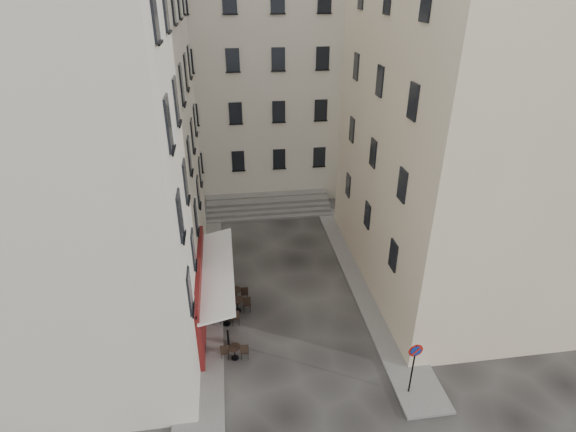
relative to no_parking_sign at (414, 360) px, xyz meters
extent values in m
plane|color=black|center=(-4.03, 4.75, -1.89)|extent=(90.00, 90.00, 0.00)
cube|color=slate|center=(-8.53, 8.75, -1.83)|extent=(2.00, 22.00, 0.12)
cube|color=slate|center=(0.47, 7.75, -1.83)|extent=(2.00, 18.00, 0.12)
cube|color=beige|center=(-14.53, 7.75, 8.11)|extent=(12.00, 16.00, 20.00)
cube|color=beige|center=(6.47, 8.25, 7.11)|extent=(12.00, 14.00, 18.00)
cube|color=beige|center=(-5.03, 23.75, 7.11)|extent=(18.00, 10.00, 18.00)
cube|color=#4D120B|center=(-8.45, 5.75, -0.14)|extent=(0.25, 7.00, 3.50)
cube|color=black|center=(-8.41, 5.75, -0.49)|extent=(0.06, 3.85, 2.00)
cube|color=white|center=(-7.63, 5.75, 1.06)|extent=(1.58, 7.30, 0.41)
cube|color=slate|center=(-4.03, 16.65, -1.79)|extent=(9.00, 1.80, 0.20)
cube|color=slate|center=(-4.03, 17.10, -1.59)|extent=(9.00, 1.80, 0.20)
cube|color=slate|center=(-4.03, 17.55, -1.39)|extent=(9.00, 1.80, 0.20)
cube|color=slate|center=(-4.03, 18.00, -1.19)|extent=(9.00, 1.80, 0.20)
cylinder|color=black|center=(-7.28, 3.75, -1.44)|extent=(0.10, 0.10, 0.90)
sphere|color=black|center=(-7.28, 3.75, -0.97)|extent=(0.12, 0.12, 0.12)
cylinder|color=black|center=(-7.28, 7.25, -1.44)|extent=(0.10, 0.10, 0.90)
sphere|color=black|center=(-7.28, 7.25, -0.97)|extent=(0.12, 0.12, 0.12)
cylinder|color=black|center=(-7.28, 10.75, -1.44)|extent=(0.10, 0.10, 0.90)
sphere|color=black|center=(-7.28, 10.75, -0.97)|extent=(0.12, 0.12, 0.12)
cylinder|color=black|center=(0.00, 0.01, -0.58)|extent=(0.07, 0.07, 2.63)
cylinder|color=#AA190B|center=(0.00, 0.00, 0.47)|extent=(0.61, 0.05, 0.61)
cylinder|color=navy|center=(0.00, -0.02, 0.47)|extent=(0.44, 0.05, 0.44)
cube|color=#AA190B|center=(0.00, -0.05, 0.47)|extent=(0.36, 0.04, 0.36)
cylinder|color=black|center=(-7.01, 2.92, -1.82)|extent=(0.35, 0.35, 0.02)
cylinder|color=black|center=(-7.01, 2.92, -1.51)|extent=(0.05, 0.05, 0.68)
cylinder|color=black|center=(-7.01, 2.92, -1.20)|extent=(0.58, 0.58, 0.04)
cube|color=black|center=(-6.58, 2.92, -1.46)|extent=(0.37, 0.37, 0.87)
cube|color=black|center=(-7.45, 3.01, -1.46)|extent=(0.37, 0.37, 0.87)
cylinder|color=black|center=(-7.34, 5.24, -1.82)|extent=(0.37, 0.37, 0.02)
cylinder|color=black|center=(-7.34, 5.24, -1.49)|extent=(0.05, 0.05, 0.71)
cylinder|color=black|center=(-7.34, 5.24, -1.16)|extent=(0.61, 0.61, 0.04)
cube|color=black|center=(-6.89, 5.24, -1.43)|extent=(0.39, 0.39, 0.91)
cube|color=black|center=(-7.80, 5.34, -1.43)|extent=(0.39, 0.39, 0.91)
cylinder|color=black|center=(-6.76, 6.17, -1.82)|extent=(0.38, 0.38, 0.02)
cylinder|color=black|center=(-6.76, 6.17, -1.46)|extent=(0.05, 0.05, 0.75)
cylinder|color=black|center=(-6.76, 6.17, -1.12)|extent=(0.64, 0.64, 0.04)
cube|color=black|center=(-6.28, 6.17, -1.41)|extent=(0.41, 0.41, 0.96)
cube|color=black|center=(-7.24, 6.28, -1.41)|extent=(0.41, 0.41, 0.96)
cylinder|color=black|center=(-6.79, 7.09, -1.82)|extent=(0.36, 0.36, 0.02)
cylinder|color=black|center=(-6.79, 7.09, -1.49)|extent=(0.05, 0.05, 0.69)
cylinder|color=black|center=(-6.79, 7.09, -1.18)|extent=(0.60, 0.60, 0.04)
cube|color=black|center=(-6.35, 7.09, -1.45)|extent=(0.38, 0.38, 0.89)
cube|color=black|center=(-7.24, 7.19, -1.45)|extent=(0.38, 0.38, 0.89)
cylinder|color=black|center=(-7.49, 9.90, -1.82)|extent=(0.35, 0.35, 0.02)
cylinder|color=black|center=(-7.49, 9.90, -1.50)|extent=(0.05, 0.05, 0.69)
cylinder|color=black|center=(-7.49, 9.90, -1.19)|extent=(0.59, 0.59, 0.04)
cube|color=black|center=(-7.05, 9.90, -1.45)|extent=(0.37, 0.37, 0.88)
cube|color=black|center=(-7.93, 10.00, -1.45)|extent=(0.37, 0.37, 0.88)
imported|color=black|center=(-7.23, 5.68, -0.97)|extent=(0.80, 0.75, 1.84)
camera|label=1|loc=(-6.74, -12.17, 13.22)|focal=28.00mm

